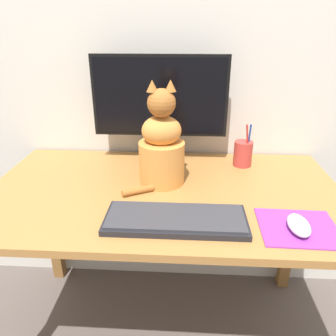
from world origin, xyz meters
The scene contains 9 objects.
ground_plane centered at (0.00, 0.00, 0.00)m, with size 12.00×12.00×0.00m, color #564C47.
wall_back centered at (0.00, 0.39, 1.25)m, with size 7.00×0.04×2.50m.
desk centered at (0.00, 0.00, 0.61)m, with size 1.26×0.72×0.71m.
monitor centered at (-0.03, 0.26, 0.96)m, with size 0.54×0.17×0.43m.
keyboard centered at (0.05, -0.21, 0.72)m, with size 0.42×0.17×0.02m.
mousepad_right centered at (0.40, -0.22, 0.71)m, with size 0.23×0.20×0.00m.
computer_mouse_right centered at (0.40, -0.24, 0.73)m, with size 0.06×0.11×0.04m.
cat centered at (-0.01, 0.06, 0.85)m, with size 0.22×0.23×0.37m.
pen_cup centered at (0.31, 0.23, 0.76)m, with size 0.07×0.07×0.18m.
Camera 1 is at (0.07, -1.03, 1.25)m, focal length 35.00 mm.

